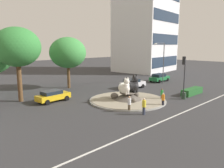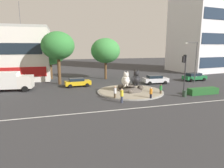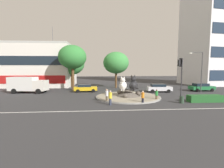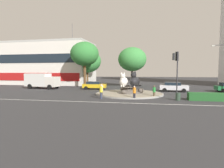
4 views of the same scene
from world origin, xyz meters
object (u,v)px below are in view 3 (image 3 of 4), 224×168
(traffic_light_mast, at_px, (181,71))
(shophouse_block, at_px, (19,66))
(cat_statue_white, at_px, (123,85))
(litter_bin, at_px, (182,100))
(second_tree_near_tower, at_px, (72,57))
(third_tree_left, at_px, (71,64))
(broadleaf_tree_behind_island, at_px, (116,63))
(delivery_box_truck, at_px, (28,84))
(office_tower, at_px, (216,24))
(cat_statue_black, at_px, (133,85))
(streetlight_arm, at_px, (200,69))
(pedestrian_green_shirt, at_px, (157,95))
(pedestrian_yellow_shirt, at_px, (110,97))
(pedestrian_orange_shirt, at_px, (143,97))
(pedestrian_white_shirt, at_px, (107,95))
(parked_car_right, at_px, (159,88))
(hatchback_near_shophouse, at_px, (85,88))
(sedan_on_far_lane, at_px, (201,87))

(traffic_light_mast, bearing_deg, shophouse_block, 44.25)
(cat_statue_white, distance_m, litter_bin, 8.31)
(second_tree_near_tower, height_order, third_tree_left, second_tree_near_tower)
(traffic_light_mast, relative_size, broadleaf_tree_behind_island, 0.67)
(third_tree_left, height_order, delivery_box_truck, third_tree_left)
(office_tower, height_order, delivery_box_truck, office_tower)
(traffic_light_mast, xyz_separation_m, shophouse_block, (-31.10, 23.00, 1.23))
(cat_statue_black, bearing_deg, streetlight_arm, 124.11)
(third_tree_left, xyz_separation_m, streetlight_arm, (25.93, -11.51, -1.36))
(pedestrian_green_shirt, bearing_deg, pedestrian_yellow_shirt, 115.98)
(pedestrian_yellow_shirt, bearing_deg, cat_statue_black, 158.51)
(cat_statue_white, xyz_separation_m, pedestrian_yellow_shirt, (-2.24, -4.78, -1.00))
(pedestrian_green_shirt, xyz_separation_m, delivery_box_truck, (-21.03, 8.86, 0.77))
(cat_statue_black, height_order, pedestrian_orange_shirt, cat_statue_black)
(streetlight_arm, height_order, pedestrian_white_shirt, streetlight_arm)
(pedestrian_yellow_shirt, xyz_separation_m, pedestrian_green_shirt, (6.48, 2.08, -0.10))
(shophouse_block, relative_size, broadleaf_tree_behind_island, 3.29)
(second_tree_near_tower, distance_m, pedestrian_green_shirt, 19.16)
(pedestrian_yellow_shirt, relative_size, parked_car_right, 0.38)
(streetlight_arm, bearing_deg, pedestrian_yellow_shirt, 40.07)
(third_tree_left, relative_size, streetlight_arm, 1.13)
(shophouse_block, distance_m, office_tower, 55.39)
(third_tree_left, xyz_separation_m, pedestrian_green_shirt, (14.88, -18.72, -4.94))
(traffic_light_mast, height_order, pedestrian_white_shirt, traffic_light_mast)
(streetlight_arm, height_order, hatchback_near_shophouse, streetlight_arm)
(traffic_light_mast, height_order, parked_car_right, traffic_light_mast)
(broadleaf_tree_behind_island, distance_m, pedestrian_white_shirt, 16.96)
(third_tree_left, height_order, streetlight_arm, third_tree_left)
(pedestrian_green_shirt, height_order, sedan_on_far_lane, pedestrian_green_shirt)
(pedestrian_white_shirt, bearing_deg, cat_statue_black, -90.96)
(pedestrian_yellow_shirt, distance_m, sedan_on_far_lane, 21.81)
(parked_car_right, distance_m, litter_bin, 9.69)
(pedestrian_white_shirt, relative_size, parked_car_right, 0.37)
(broadleaf_tree_behind_island, xyz_separation_m, litter_bin, (6.64, -17.30, -5.42))
(pedestrian_green_shirt, height_order, pedestrian_orange_shirt, pedestrian_orange_shirt)
(shophouse_block, bearing_deg, cat_statue_black, -34.15)
(pedestrian_yellow_shirt, height_order, sedan_on_far_lane, pedestrian_yellow_shirt)
(third_tree_left, distance_m, parked_car_right, 21.85)
(cat_statue_white, height_order, broadleaf_tree_behind_island, broadleaf_tree_behind_island)
(broadleaf_tree_behind_island, height_order, sedan_on_far_lane, broadleaf_tree_behind_island)
(streetlight_arm, bearing_deg, broadleaf_tree_behind_island, -17.03)
(delivery_box_truck, bearing_deg, pedestrian_green_shirt, -16.06)
(office_tower, relative_size, parked_car_right, 7.38)
(second_tree_near_tower, bearing_deg, sedan_on_far_lane, -7.93)
(traffic_light_mast, distance_m, parked_car_right, 10.19)
(streetlight_arm, height_order, litter_bin, streetlight_arm)
(broadleaf_tree_behind_island, distance_m, pedestrian_green_shirt, 16.88)
(pedestrian_yellow_shirt, height_order, pedestrian_white_shirt, pedestrian_yellow_shirt)
(pedestrian_yellow_shirt, relative_size, pedestrian_orange_shirt, 1.08)
(cat_statue_white, distance_m, cat_statue_black, 1.58)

